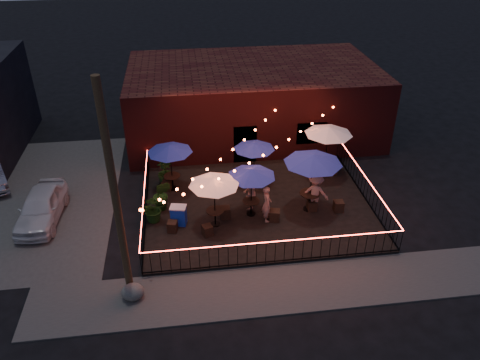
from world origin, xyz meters
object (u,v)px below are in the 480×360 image
Objects in this scene: cafe_table_1 at (170,149)px; cafe_table_4 at (313,160)px; cafe_table_5 at (329,131)px; cafe_table_2 at (252,173)px; cooler at (179,215)px; cafe_table_0 at (214,182)px; cafe_table_3 at (254,146)px; utility_pole at (115,198)px; boulder at (133,292)px.

cafe_table_4 is (6.01, -2.54, 0.40)m from cafe_table_1.
cafe_table_2 is at bearing -144.42° from cafe_table_5.
cafe_table_5 reaches higher than cooler.
cafe_table_0 is 6.84m from cafe_table_5.
cafe_table_1 is 6.54m from cafe_table_4.
cafe_table_5 reaches higher than cafe_table_2.
cafe_table_4 is (4.24, 0.57, 0.40)m from cafe_table_0.
cafe_table_3 is 0.75× the size of cafe_table_4.
cafe_table_0 is at bearing -148.59° from cafe_table_5.
cafe_table_1 is (1.60, 6.46, -1.73)m from utility_pole.
utility_pole is 5.27m from cooler.
cafe_table_1 is 0.74× the size of cafe_table_4.
cafe_table_5 is 8.31m from cooler.
cafe_table_1 is 2.72× the size of cooler.
utility_pole reaches higher than cafe_table_1.
cafe_table_5 is 11.87m from boulder.
cafe_table_4 is at bearing 0.56° from cafe_table_2.
cafe_table_0 is 1.71m from cafe_table_2.
cafe_table_2 is 2.88× the size of cooler.
cafe_table_3 is 4.96m from cooler.
utility_pole is 6.88m from cafe_table_1.
cafe_table_3 is 8.99m from boulder.
cafe_table_4 is 3.69× the size of cooler.
cafe_table_5 is at bearing 31.41° from cafe_table_0.
cafe_table_3 is 3.38m from cafe_table_4.
cafe_table_3 is 3.71m from cafe_table_5.
cafe_table_3 is (2.16, 3.18, -0.15)m from cafe_table_0.
cafe_table_3 is at bearing 52.25° from boulder.
cafe_table_4 is at bearing -51.33° from cafe_table_3.
cooler is (-3.70, -2.94, -1.52)m from cafe_table_3.
utility_pole is 3.27× the size of cafe_table_3.
utility_pole is 8.66m from cafe_table_4.
cafe_table_0 is at bearing -161.30° from cafe_table_2.
cafe_table_2 is 2.68m from cafe_table_3.
utility_pole reaches higher than cafe_table_5.
cafe_table_0 is (3.36, 3.35, -1.73)m from utility_pole.
utility_pole reaches higher than cafe_table_4.
cooler is at bearing -174.32° from cafe_table_2.
cafe_table_3 is at bearing 49.73° from utility_pole.
cafe_table_3 is (3.93, 0.06, -0.16)m from cafe_table_1.
cafe_table_1 reaches higher than cafe_table_3.
cafe_table_5 reaches higher than boulder.
cafe_table_0 is at bearing 44.86° from utility_pole.
cafe_table_5 is (7.60, 0.45, 0.23)m from cafe_table_1.
cafe_table_4 is 6.15m from cooler.
cafe_table_4 is at bearing -22.91° from cafe_table_1.
utility_pole reaches higher than boulder.
cafe_table_1 is at bearing -176.62° from cafe_table_5.
cooler is at bearing 67.13° from boulder.
cafe_table_3 is (0.54, 2.63, -0.11)m from cafe_table_2.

